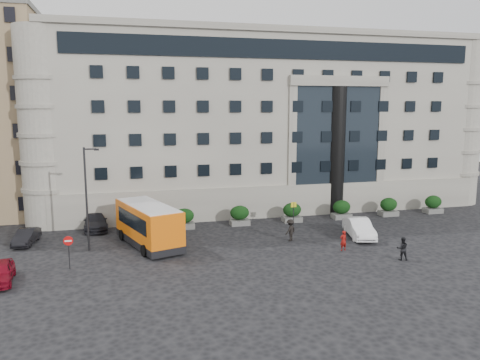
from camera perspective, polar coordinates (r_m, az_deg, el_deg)
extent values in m
plane|color=black|center=(36.54, 1.10, -8.58)|extent=(120.00, 120.00, 0.00)
cube|color=gray|center=(57.67, 1.19, 6.99)|extent=(44.00, 24.00, 18.00)
cylinder|color=black|center=(48.93, 11.63, 3.50)|extent=(1.80, 1.80, 13.00)
cube|color=#535351|center=(43.10, -6.80, -5.55)|extent=(1.80, 1.20, 0.50)
ellipsoid|color=black|center=(42.88, -6.82, -4.36)|extent=(1.80, 1.26, 1.34)
cube|color=#535351|center=(44.02, -0.04, -5.18)|extent=(1.80, 1.20, 0.50)
ellipsoid|color=black|center=(43.81, -0.04, -4.01)|extent=(1.80, 1.26, 1.34)
cube|color=#535351|center=(45.52, 6.35, -4.76)|extent=(1.80, 1.20, 0.50)
ellipsoid|color=black|center=(45.31, 6.37, -3.63)|extent=(1.80, 1.26, 1.34)
cube|color=#535351|center=(47.54, 12.25, -4.32)|extent=(1.80, 1.20, 0.50)
ellipsoid|color=black|center=(47.34, 12.29, -3.23)|extent=(1.80, 1.26, 1.34)
cube|color=#535351|center=(50.02, 17.62, -3.87)|extent=(1.80, 1.20, 0.50)
ellipsoid|color=black|center=(49.83, 17.67, -2.84)|extent=(1.80, 1.26, 1.34)
cube|color=#535351|center=(52.90, 22.43, -3.45)|extent=(1.80, 1.20, 0.50)
ellipsoid|color=black|center=(52.72, 22.49, -2.47)|extent=(1.80, 1.26, 1.34)
cylinder|color=#262628|center=(37.40, -18.21, -2.30)|extent=(0.16, 0.16, 8.00)
cylinder|color=#262628|center=(36.84, -17.80, 3.61)|extent=(0.90, 0.12, 0.12)
cube|color=black|center=(36.82, -17.10, 3.56)|extent=(0.35, 0.18, 0.14)
cylinder|color=#262628|center=(42.43, 6.54, -4.39)|extent=(0.08, 0.08, 2.50)
cube|color=yellow|center=(42.20, 6.57, -3.00)|extent=(0.50, 0.06, 0.45)
cylinder|color=#262628|center=(34.33, -20.12, -8.39)|extent=(0.08, 0.08, 2.20)
cylinder|color=red|center=(34.02, -20.21, -6.97)|extent=(0.64, 0.05, 0.64)
cube|color=white|center=(33.98, -20.22, -6.99)|extent=(0.45, 0.04, 0.10)
cube|color=orange|center=(38.03, -11.11, -5.05)|extent=(5.09, 8.37, 2.73)
cube|color=black|center=(38.41, -11.04, -7.17)|extent=(5.14, 8.42, 0.55)
cube|color=black|center=(37.96, -11.12, -4.62)|extent=(4.59, 6.74, 1.19)
cube|color=silver|center=(37.73, -11.17, -3.11)|extent=(4.83, 7.95, 0.18)
cylinder|color=black|center=(35.67, -11.58, -8.45)|extent=(0.55, 0.94, 0.90)
cylinder|color=black|center=(36.67, -7.58, -7.86)|extent=(0.55, 0.94, 0.90)
cylinder|color=black|center=(40.27, -14.19, -6.52)|extent=(0.55, 0.94, 0.90)
cylinder|color=black|center=(41.16, -10.58, -6.06)|extent=(0.55, 0.94, 0.90)
cube|color=#9B200B|center=(52.16, -22.79, -2.01)|extent=(3.28, 4.39, 2.75)
cube|color=#9B200B|center=(49.63, -23.91, -3.13)|extent=(2.73, 2.22, 1.87)
cube|color=black|center=(48.86, -24.26, -2.88)|extent=(2.07, 0.54, 0.88)
cylinder|color=black|center=(50.35, -25.08, -3.98)|extent=(0.47, 0.96, 0.92)
cylinder|color=black|center=(49.46, -22.49, -4.03)|extent=(0.47, 0.96, 0.92)
cylinder|color=black|center=(53.63, -23.60, -3.13)|extent=(0.47, 0.96, 0.92)
cylinder|color=black|center=(52.80, -21.15, -3.16)|extent=(0.47, 0.96, 0.92)
imported|color=black|center=(41.69, -24.60, -6.30)|extent=(1.77, 3.90, 1.24)
imported|color=black|center=(44.47, -17.21, -4.81)|extent=(2.41, 5.16, 1.46)
imported|color=black|center=(51.16, -21.66, -3.22)|extent=(3.35, 5.83, 1.53)
imported|color=white|center=(41.12, 14.31, -5.69)|extent=(2.68, 5.13, 1.61)
imported|color=maroon|center=(37.16, 12.49, -7.22)|extent=(0.63, 0.46, 1.58)
imported|color=black|center=(36.10, 19.18, -7.90)|extent=(0.99, 0.88, 1.70)
imported|color=black|center=(39.00, 6.16, -6.09)|extent=(1.36, 1.23, 1.83)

